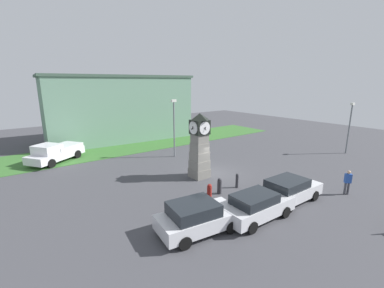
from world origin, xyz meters
name	(u,v)px	position (x,y,z in m)	size (l,w,h in m)	color
ground_plane	(212,174)	(0.00, 0.00, 0.00)	(69.78, 69.78, 0.00)	#424247
clock_tower	(200,147)	(-1.26, 0.03, 2.48)	(1.60, 1.59, 5.06)	slate
bollard_near_tower	(209,192)	(-3.23, -3.50, 0.53)	(0.30, 0.30, 1.05)	maroon
bollard_mid_row	(219,186)	(-2.11, -3.23, 0.56)	(0.30, 0.30, 1.10)	#333338
bollard_far_row	(237,180)	(-0.42, -3.22, 0.53)	(0.21, 0.21, 1.06)	#333338
car_navy_sedan	(197,217)	(-6.09, -5.91, 0.81)	(4.39, 2.50, 1.60)	silver
car_near_tower	(257,206)	(-2.72, -6.88, 0.78)	(4.37, 1.95, 1.53)	silver
car_by_building	(289,190)	(0.59, -6.67, 0.78)	(4.43, 2.09, 1.52)	silver
pickup_truck	(56,152)	(-9.58, 11.20, 0.93)	(5.46, 4.67, 1.85)	silver
pedestrian_near_bench	(348,181)	(4.61, -8.40, 0.96)	(0.46, 0.45, 1.67)	#3F3F47
street_lamp_near_road	(350,124)	(15.52, -3.74, 3.12)	(0.50, 0.24, 5.29)	slate
street_lamp_far_side	(174,124)	(0.28, 6.01, 3.33)	(0.50, 0.24, 5.70)	slate
warehouse_blue_far	(119,108)	(-0.75, 17.72, 4.09)	(18.47, 9.27, 8.16)	gray
grass_verge_far	(128,146)	(-1.78, 12.79, 0.02)	(41.87, 6.98, 0.04)	#386B2D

